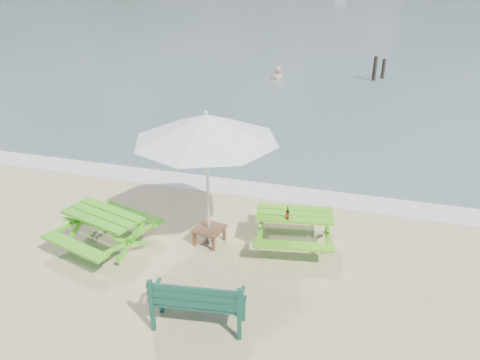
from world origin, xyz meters
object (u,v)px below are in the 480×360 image
(side_table, at_px, (209,235))
(patio_umbrella, at_px, (206,127))
(picnic_table_left, at_px, (105,232))
(beer_bottle, at_px, (287,215))
(swimmer, at_px, (277,85))
(picnic_table_right, at_px, (294,229))
(park_bench, at_px, (199,311))

(side_table, bearing_deg, patio_umbrella, -104.04)
(picnic_table_left, distance_m, beer_bottle, 3.62)
(patio_umbrella, height_order, swimmer, patio_umbrella)
(picnic_table_left, xyz_separation_m, beer_bottle, (3.48, 0.90, 0.44))
(picnic_table_right, bearing_deg, picnic_table_left, -162.06)
(park_bench, distance_m, beer_bottle, 2.68)
(picnic_table_left, distance_m, side_table, 2.07)
(picnic_table_left, distance_m, patio_umbrella, 2.95)
(picnic_table_right, xyz_separation_m, patio_umbrella, (-1.65, -0.43, 2.13))
(picnic_table_left, relative_size, park_bench, 1.44)
(beer_bottle, bearing_deg, swimmer, 102.65)
(side_table, bearing_deg, park_bench, -74.40)
(patio_umbrella, bearing_deg, side_table, 75.96)
(side_table, bearing_deg, swimmer, 96.73)
(park_bench, relative_size, patio_umbrella, 0.47)
(park_bench, bearing_deg, beer_bottle, 69.71)
(picnic_table_left, height_order, park_bench, park_bench)
(picnic_table_right, bearing_deg, patio_umbrella, -165.52)
(park_bench, xyz_separation_m, patio_umbrella, (-0.64, 2.29, 2.20))
(park_bench, bearing_deg, picnic_table_left, 148.78)
(picnic_table_right, relative_size, patio_umbrella, 0.59)
(picnic_table_right, height_order, patio_umbrella, patio_umbrella)
(side_table, xyz_separation_m, beer_bottle, (1.55, 0.17, 0.62))
(park_bench, height_order, swimmer, park_bench)
(picnic_table_right, xyz_separation_m, beer_bottle, (-0.10, -0.26, 0.46))
(picnic_table_right, bearing_deg, swimmer, 103.25)
(picnic_table_left, bearing_deg, beer_bottle, 14.51)
(beer_bottle, bearing_deg, park_bench, -110.29)
(picnic_table_right, height_order, park_bench, park_bench)
(picnic_table_left, bearing_deg, picnic_table_right, 17.94)
(picnic_table_right, xyz_separation_m, park_bench, (-1.01, -2.72, -0.07))
(picnic_table_right, relative_size, swimmer, 1.07)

